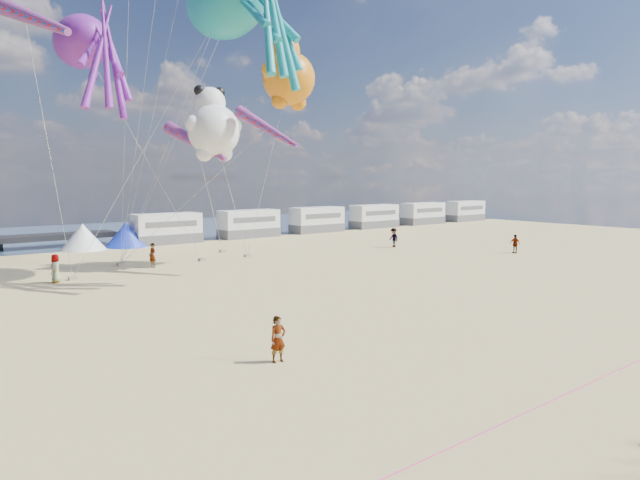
# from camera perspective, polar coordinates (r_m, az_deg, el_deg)

# --- Properties ---
(ground) EXTENTS (120.00, 120.00, 0.00)m
(ground) POSITION_cam_1_polar(r_m,az_deg,el_deg) (22.75, 13.27, -10.62)
(ground) COLOR #D8C17C
(ground) RESTS_ON ground
(water) EXTENTS (120.00, 120.00, 0.00)m
(water) POSITION_cam_1_polar(r_m,az_deg,el_deg) (70.76, -24.42, 0.43)
(water) COLOR #3A516F
(water) RESTS_ON ground
(motorhome_0) EXTENTS (6.60, 2.50, 3.00)m
(motorhome_0) POSITION_cam_1_polar(r_m,az_deg,el_deg) (58.38, -15.09, 1.11)
(motorhome_0) COLOR silver
(motorhome_0) RESTS_ON ground
(motorhome_1) EXTENTS (6.60, 2.50, 3.00)m
(motorhome_1) POSITION_cam_1_polar(r_m,az_deg,el_deg) (62.77, -7.12, 1.62)
(motorhome_1) COLOR silver
(motorhome_1) RESTS_ON ground
(motorhome_2) EXTENTS (6.60, 2.50, 3.00)m
(motorhome_2) POSITION_cam_1_polar(r_m,az_deg,el_deg) (68.21, -0.31, 2.04)
(motorhome_2) COLOR silver
(motorhome_2) RESTS_ON ground
(motorhome_3) EXTENTS (6.60, 2.50, 3.00)m
(motorhome_3) POSITION_cam_1_polar(r_m,az_deg,el_deg) (74.47, 5.44, 2.37)
(motorhome_3) COLOR silver
(motorhome_3) RESTS_ON ground
(motorhome_4) EXTENTS (6.60, 2.50, 3.00)m
(motorhome_4) POSITION_cam_1_polar(r_m,az_deg,el_deg) (81.35, 10.25, 2.63)
(motorhome_4) COLOR silver
(motorhome_4) RESTS_ON ground
(motorhome_5) EXTENTS (6.60, 2.50, 3.00)m
(motorhome_5) POSITION_cam_1_polar(r_m,az_deg,el_deg) (88.73, 14.29, 2.83)
(motorhome_5) COLOR silver
(motorhome_5) RESTS_ON ground
(tent_white) EXTENTS (4.00, 4.00, 2.40)m
(tent_white) POSITION_cam_1_polar(r_m,az_deg,el_deg) (55.71, -22.63, 0.29)
(tent_white) COLOR white
(tent_white) RESTS_ON ground
(tent_blue) EXTENTS (4.00, 4.00, 2.40)m
(tent_blue) POSITION_cam_1_polar(r_m,az_deg,el_deg) (56.93, -18.77, 0.56)
(tent_blue) COLOR #1933CC
(tent_blue) RESTS_ON ground
(rope_line) EXTENTS (34.00, 0.03, 0.03)m
(rope_line) POSITION_cam_1_polar(r_m,az_deg,el_deg) (20.22, 24.79, -13.14)
(rope_line) COLOR #F2338C
(rope_line) RESTS_ON ground
(standing_person) EXTENTS (0.63, 0.44, 1.67)m
(standing_person) POSITION_cam_1_polar(r_m,az_deg,el_deg) (20.57, -4.22, -9.86)
(standing_person) COLOR tan
(standing_person) RESTS_ON ground
(beachgoer_0) EXTENTS (0.73, 0.78, 1.79)m
(beachgoer_0) POSITION_cam_1_polar(r_m,az_deg,el_deg) (39.19, -24.91, -2.60)
(beachgoer_0) COLOR #7F6659
(beachgoer_0) RESTS_ON ground
(beachgoer_2) EXTENTS (0.80, 0.97, 1.81)m
(beachgoer_2) POSITION_cam_1_polar(r_m,az_deg,el_deg) (54.03, 7.37, 0.24)
(beachgoer_2) COLOR #7F6659
(beachgoer_2) RESTS_ON ground
(beachgoer_3) EXTENTS (0.62, 1.06, 1.62)m
(beachgoer_3) POSITION_cam_1_polar(r_m,az_deg,el_deg) (52.25, 18.91, -0.36)
(beachgoer_3) COLOR #7F6659
(beachgoer_3) RESTS_ON ground
(beachgoer_5) EXTENTS (0.83, 1.74, 1.80)m
(beachgoer_5) POSITION_cam_1_polar(r_m,az_deg,el_deg) (43.19, -16.42, -1.49)
(beachgoer_5) COLOR #7F6659
(beachgoer_5) RESTS_ON ground
(sandbag_a) EXTENTS (0.50, 0.35, 0.22)m
(sandbag_a) POSITION_cam_1_polar(r_m,az_deg,el_deg) (39.85, -23.51, -3.54)
(sandbag_a) COLOR gray
(sandbag_a) RESTS_ON ground
(sandbag_b) EXTENTS (0.50, 0.35, 0.22)m
(sandbag_b) POSITION_cam_1_polar(r_m,az_deg,el_deg) (45.78, -11.71, -1.93)
(sandbag_b) COLOR gray
(sandbag_b) RESTS_ON ground
(sandbag_c) EXTENTS (0.50, 0.35, 0.22)m
(sandbag_c) POSITION_cam_1_polar(r_m,az_deg,el_deg) (47.53, -7.28, -1.55)
(sandbag_c) COLOR gray
(sandbag_c) RESTS_ON ground
(sandbag_d) EXTENTS (0.50, 0.35, 0.22)m
(sandbag_d) POSITION_cam_1_polar(r_m,az_deg,el_deg) (50.74, -9.72, -1.10)
(sandbag_d) COLOR gray
(sandbag_d) RESTS_ON ground
(sandbag_e) EXTENTS (0.50, 0.35, 0.22)m
(sandbag_e) POSITION_cam_1_polar(r_m,az_deg,el_deg) (44.99, -19.29, -2.30)
(sandbag_e) COLOR gray
(sandbag_e) RESTS_ON ground
(kite_octopus_teal) EXTENTS (6.50, 10.39, 11.03)m
(kite_octopus_teal) POSITION_cam_1_polar(r_m,az_deg,el_deg) (41.24, -9.45, 22.32)
(kite_octopus_teal) COLOR teal
(kite_octopus_purple) EXTENTS (5.16, 8.89, 9.54)m
(kite_octopus_purple) POSITION_cam_1_polar(r_m,az_deg,el_deg) (42.97, -22.77, 17.82)
(kite_octopus_purple) COLOR #78209B
(kite_panda) EXTENTS (5.42, 5.23, 6.40)m
(kite_panda) POSITION_cam_1_polar(r_m,az_deg,el_deg) (42.25, -10.56, 10.70)
(kite_panda) COLOR white
(kite_teddy_orange) EXTENTS (5.72, 5.52, 6.70)m
(kite_teddy_orange) POSITION_cam_1_polar(r_m,az_deg,el_deg) (44.07, -3.14, 15.83)
(kite_teddy_orange) COLOR orange
(windsock_left) EXTENTS (3.32, 7.93, 7.95)m
(windsock_left) POSITION_cam_1_polar(r_m,az_deg,el_deg) (34.05, -27.47, 19.36)
(windsock_left) COLOR red
(windsock_mid) EXTENTS (3.10, 5.83, 5.88)m
(windsock_mid) POSITION_cam_1_polar(r_m,az_deg,el_deg) (43.04, -12.29, 9.46)
(windsock_mid) COLOR red
(windsock_right) EXTENTS (2.84, 5.31, 5.37)m
(windsock_right) POSITION_cam_1_polar(r_m,az_deg,el_deg) (39.65, -5.33, 11.07)
(windsock_right) COLOR red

